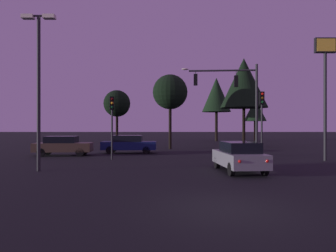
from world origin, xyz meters
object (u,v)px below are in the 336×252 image
parking_lot_lamp_post (39,72)px  tree_left_far (256,110)px  car_nearside_lane (240,156)px  tree_right_cluster (117,104)px  car_crossing_right (129,144)px  traffic_light_corner_right (112,115)px  tree_lot_edge (244,83)px  traffic_signal_mast_arm (236,93)px  store_sign_illuminated (326,72)px  tree_center_horizon (171,92)px  tree_behind_sign (217,95)px  traffic_light_corner_left (262,112)px  car_crossing_left (63,145)px

parking_lot_lamp_post → tree_left_far: (20.26, 32.29, -0.36)m
car_nearside_lane → tree_right_cluster: size_ratio=0.56×
car_crossing_right → traffic_light_corner_right: bearing=-96.0°
traffic_light_corner_right → car_crossing_right: traffic_light_corner_right is taller
parking_lot_lamp_post → tree_lot_edge: tree_lot_edge is taller
parking_lot_lamp_post → traffic_light_corner_right: bearing=62.4°
parking_lot_lamp_post → tree_lot_edge: (15.28, 19.22, 2.09)m
tree_right_cluster → tree_lot_edge: bearing=-33.2°
traffic_signal_mast_arm → tree_left_far: (8.27, 23.89, -0.20)m
tree_lot_edge → store_sign_illuminated: bearing=-82.8°
car_crossing_right → tree_center_horizon: 7.68m
tree_left_far → tree_center_horizon: size_ratio=0.87×
traffic_light_corner_right → store_sign_illuminated: bearing=-2.9°
tree_behind_sign → tree_lot_edge: bearing=-83.4°
traffic_light_corner_left → tree_right_cluster: size_ratio=0.62×
tree_center_horizon → tree_lot_edge: tree_lot_edge is taller
store_sign_illuminated → tree_behind_sign: 26.25m
car_crossing_left → tree_center_horizon: tree_center_horizon is taller
traffic_light_corner_left → tree_center_horizon: bearing=124.3°
traffic_signal_mast_arm → parking_lot_lamp_post: 14.63m
car_nearside_lane → tree_center_horizon: 16.42m
traffic_signal_mast_arm → store_sign_illuminated: size_ratio=0.88×
car_crossing_right → tree_center_horizon: tree_center_horizon is taller
car_nearside_lane → tree_left_far: 34.26m
tree_behind_sign → tree_right_cluster: tree_behind_sign is taller
car_crossing_right → tree_right_cluster: (-4.21, 19.46, 4.80)m
parking_lot_lamp_post → tree_center_horizon: 16.57m
traffic_signal_mast_arm → tree_behind_sign: bearing=84.9°
car_crossing_right → car_crossing_left: bearing=-157.4°
traffic_light_corner_left → tree_behind_sign: 25.21m
traffic_light_corner_right → parking_lot_lamp_post: (-2.80, -5.36, 2.02)m
traffic_light_corner_left → tree_right_cluster: bearing=120.4°
traffic_light_corner_left → tree_lot_edge: 14.17m
car_crossing_right → parking_lot_lamp_post: parking_lot_lamp_post is taller
car_crossing_right → tree_right_cluster: size_ratio=0.61×
car_nearside_lane → tree_behind_sign: size_ratio=0.44×
car_nearside_lane → traffic_light_corner_right: bearing=143.1°
traffic_signal_mast_arm → parking_lot_lamp_post: size_ratio=0.89×
car_nearside_lane → tree_lot_edge: 21.08m
traffic_light_corner_right → parking_lot_lamp_post: size_ratio=0.54×
tree_behind_sign → tree_center_horizon: tree_behind_sign is taller
car_crossing_left → store_sign_illuminated: (18.68, -3.65, 5.10)m
traffic_light_corner_right → traffic_signal_mast_arm: bearing=18.3°
parking_lot_lamp_post → car_crossing_right: bearing=72.1°
store_sign_illuminated → tree_lot_edge: bearing=97.2°
traffic_signal_mast_arm → tree_center_horizon: bearing=127.5°
car_crossing_left → tree_lot_edge: tree_lot_edge is taller
tree_behind_sign → tree_left_far: (6.30, 1.61, -2.23)m
traffic_light_corner_left → tree_left_far: size_ratio=0.73×
car_nearside_lane → car_crossing_left: 14.59m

